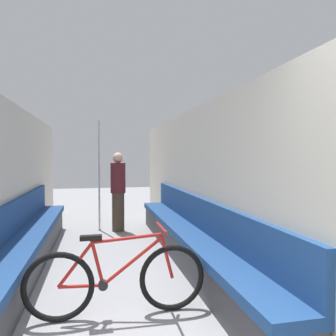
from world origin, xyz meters
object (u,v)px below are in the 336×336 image
(bicycle, at_px, (117,280))
(passenger_standing, at_px, (118,191))
(bench_seat_row_right, at_px, (189,240))
(bench_seat_row_left, at_px, (24,249))
(grab_pole_near, at_px, (99,177))

(bicycle, distance_m, passenger_standing, 3.61)
(bicycle, bearing_deg, passenger_standing, 91.93)
(bicycle, height_order, passenger_standing, passenger_standing)
(bench_seat_row_right, relative_size, bicycle, 3.16)
(bench_seat_row_left, height_order, bicycle, bench_seat_row_left)
(bench_seat_row_right, xyz_separation_m, passenger_standing, (-0.86, 2.16, 0.51))
(bench_seat_row_right, distance_m, bicycle, 1.80)
(bench_seat_row_left, xyz_separation_m, passenger_standing, (1.35, 2.16, 0.51))
(grab_pole_near, bearing_deg, passenger_standing, -23.96)
(bench_seat_row_right, distance_m, passenger_standing, 2.38)
(bicycle, bearing_deg, bench_seat_row_right, 57.73)
(bench_seat_row_left, distance_m, bench_seat_row_right, 2.21)
(bench_seat_row_left, relative_size, bench_seat_row_right, 1.00)
(bench_seat_row_right, bearing_deg, bench_seat_row_left, 180.00)
(bench_seat_row_left, relative_size, passenger_standing, 3.40)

